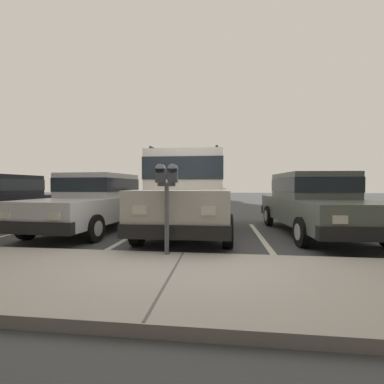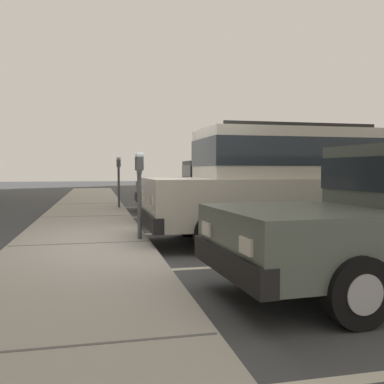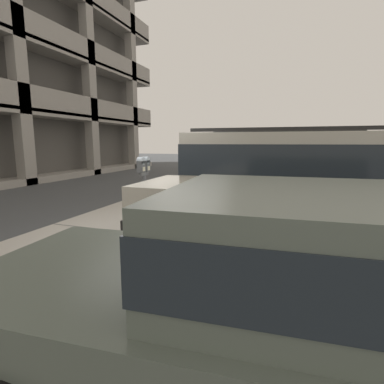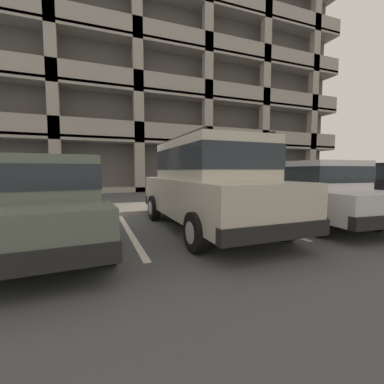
{
  "view_description": "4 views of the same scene",
  "coord_description": "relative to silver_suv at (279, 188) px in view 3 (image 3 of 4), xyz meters",
  "views": [
    {
      "loc": [
        -0.62,
        4.34,
        1.22
      ],
      "look_at": [
        -0.03,
        -0.71,
        1.09
      ],
      "focal_mm": 24.0,
      "sensor_mm": 36.0,
      "label": 1
    },
    {
      "loc": [
        -6.86,
        1.04,
        1.28
      ],
      "look_at": [
        -0.01,
        -0.49,
        0.91
      ],
      "focal_mm": 40.0,
      "sensor_mm": 36.0,
      "label": 2
    },
    {
      "loc": [
        -4.85,
        -2.38,
        1.83
      ],
      "look_at": [
        0.34,
        -0.6,
        0.92
      ],
      "focal_mm": 28.0,
      "sensor_mm": 36.0,
      "label": 3
    },
    {
      "loc": [
        -2.23,
        -7.36,
        1.32
      ],
      "look_at": [
        0.29,
        -0.85,
        0.73
      ],
      "focal_mm": 24.0,
      "sensor_mm": 36.0,
      "label": 4
    }
  ],
  "objects": [
    {
      "name": "ground_plane",
      "position": [
        -0.18,
        2.15,
        -1.14
      ],
      "size": [
        80.0,
        80.0,
        0.1
      ],
      "color": "#444749"
    },
    {
      "name": "sidewalk",
      "position": [
        -0.18,
        3.45,
        -1.03
      ],
      "size": [
        40.0,
        2.2,
        0.12
      ],
      "color": "#ADA89E",
      "rests_on": "ground_plane"
    },
    {
      "name": "parking_stall_lines",
      "position": [
        1.35,
        0.75,
        -1.08
      ],
      "size": [
        12.38,
        4.8,
        0.01
      ],
      "color": "silver",
      "rests_on": "ground_plane"
    },
    {
      "name": "silver_suv",
      "position": [
        0.0,
        0.0,
        0.0
      ],
      "size": [
        2.05,
        4.8,
        2.03
      ],
      "rotation": [
        0.0,
        0.0,
        0.01
      ],
      "color": "beige",
      "rests_on": "ground_plane"
    },
    {
      "name": "red_sedan",
      "position": [
        -3.12,
        -0.28,
        -0.27
      ],
      "size": [
        2.02,
        4.57,
        1.54
      ],
      "rotation": [
        0.0,
        0.0,
        0.06
      ],
      "color": "#5B665B",
      "rests_on": "ground_plane"
    },
    {
      "name": "dark_hatchback",
      "position": [
        2.64,
        -0.22,
        -0.27
      ],
      "size": [
        2.03,
        4.58,
        1.54
      ],
      "rotation": [
        0.0,
        0.0,
        -0.06
      ],
      "color": "silver",
      "rests_on": "ground_plane"
    },
    {
      "name": "blue_coupe",
      "position": [
        5.9,
        -0.33,
        -0.27
      ],
      "size": [
        1.94,
        4.53,
        1.54
      ],
      "rotation": [
        0.0,
        0.0,
        -0.03
      ],
      "color": "black",
      "rests_on": "ground_plane"
    },
    {
      "name": "parking_meter_near",
      "position": [
        0.07,
        2.5,
        0.1
      ],
      "size": [
        0.35,
        0.12,
        1.44
      ],
      "color": "#595B60",
      "rests_on": "sidewalk"
    },
    {
      "name": "parking_meter_far",
      "position": [
        6.19,
        2.53,
        0.17
      ],
      "size": [
        0.35,
        0.12,
        1.53
      ],
      "color": "#47474C",
      "rests_on": "sidewalk"
    }
  ]
}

